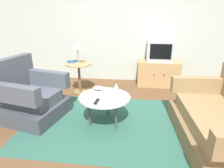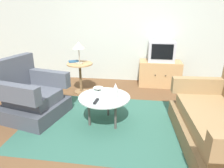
# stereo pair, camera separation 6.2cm
# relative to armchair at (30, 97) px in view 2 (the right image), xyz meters

# --- Properties ---
(ground_plane) EXTENTS (16.00, 16.00, 0.00)m
(ground_plane) POSITION_rel_armchair_xyz_m (1.36, -0.23, -0.33)
(ground_plane) COLOR brown
(back_wall) EXTENTS (9.00, 0.12, 2.70)m
(back_wall) POSITION_rel_armchair_xyz_m (1.36, 2.08, 1.02)
(back_wall) COLOR #B2BCB2
(back_wall) RESTS_ON ground
(area_rug) EXTENTS (2.42, 1.85, 0.00)m
(area_rug) POSITION_rel_armchair_xyz_m (1.22, -0.07, -0.32)
(area_rug) COLOR #2D5B4C
(area_rug) RESTS_ON ground
(armchair) EXTENTS (1.03, 1.04, 0.95)m
(armchair) POSITION_rel_armchair_xyz_m (0.00, 0.00, 0.00)
(armchair) COLOR #3E424B
(armchair) RESTS_ON ground
(couch) EXTENTS (0.99, 1.71, 0.90)m
(couch) POSITION_rel_armchair_xyz_m (2.79, -0.42, -0.03)
(couch) COLOR brown
(couch) RESTS_ON ground
(coffee_table) EXTENTS (0.76, 0.76, 0.44)m
(coffee_table) POSITION_rel_armchair_xyz_m (1.22, -0.07, 0.07)
(coffee_table) COLOR #B2C6C1
(coffee_table) RESTS_ON ground
(side_table) EXTENTS (0.52, 0.52, 0.63)m
(side_table) POSITION_rel_armchair_xyz_m (0.51, 1.08, 0.13)
(side_table) COLOR tan
(side_table) RESTS_ON ground
(tv_stand) EXTENTS (0.92, 0.49, 0.57)m
(tv_stand) POSITION_rel_armchair_xyz_m (2.17, 1.74, -0.04)
(tv_stand) COLOR tan
(tv_stand) RESTS_ON ground
(television) EXTENTS (0.56, 0.40, 0.44)m
(television) POSITION_rel_armchair_xyz_m (2.17, 1.75, 0.47)
(television) COLOR #B7B7BC
(television) RESTS_ON tv_stand
(table_lamp) EXTENTS (0.26, 0.26, 0.44)m
(table_lamp) POSITION_rel_armchair_xyz_m (0.52, 1.05, 0.66)
(table_lamp) COLOR #9E937A
(table_lamp) RESTS_ON side_table
(vase) EXTENTS (0.07, 0.07, 0.26)m
(vase) POSITION_rel_armchair_xyz_m (1.40, -0.18, 0.24)
(vase) COLOR white
(vase) RESTS_ON coffee_table
(mug) EXTENTS (0.12, 0.07, 0.09)m
(mug) POSITION_rel_armchair_xyz_m (1.21, 0.01, 0.16)
(mug) COLOR white
(mug) RESTS_ON coffee_table
(bowl) EXTENTS (0.16, 0.16, 0.04)m
(bowl) POSITION_rel_armchair_xyz_m (1.08, 0.18, 0.13)
(bowl) COLOR silver
(bowl) RESTS_ON coffee_table
(tv_remote_dark) EXTENTS (0.06, 0.17, 0.02)m
(tv_remote_dark) POSITION_rel_armchair_xyz_m (1.14, -0.26, 0.12)
(tv_remote_dark) COLOR black
(tv_remote_dark) RESTS_ON coffee_table
(tv_remote_silver) EXTENTS (0.09, 0.15, 0.02)m
(tv_remote_silver) POSITION_rel_armchair_xyz_m (1.44, -0.01, 0.12)
(tv_remote_silver) COLOR #B2B2B7
(tv_remote_silver) RESTS_ON coffee_table
(book) EXTENTS (0.25, 0.23, 0.02)m
(book) POSITION_rel_armchair_xyz_m (0.36, 1.17, 0.32)
(book) COLOR navy
(book) RESTS_ON side_table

